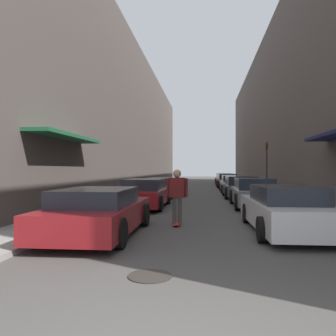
{
  "coord_description": "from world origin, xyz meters",
  "views": [
    {
      "loc": [
        0.29,
        -2.41,
        1.69
      ],
      "look_at": [
        -1.31,
        11.5,
        1.76
      ],
      "focal_mm": 35.0,
      "sensor_mm": 36.0,
      "label": 1
    }
  ],
  "objects_px": {
    "parked_car_left_1": "(145,194)",
    "parked_car_left_2": "(162,187)",
    "parked_car_left_0": "(99,212)",
    "parked_car_right_0": "(285,210)",
    "parked_car_right_2": "(241,187)",
    "parked_car_right_4": "(227,181)",
    "manhole_cover": "(150,276)",
    "skateboarder": "(177,191)",
    "parked_car_right_1": "(253,193)",
    "parked_car_right_5": "(224,179)",
    "parked_car_right_3": "(233,184)",
    "traffic_light": "(267,162)"
  },
  "relations": [
    {
      "from": "parked_car_left_2",
      "to": "parked_car_right_4",
      "type": "xyz_separation_m",
      "value": [
        4.71,
        10.87,
        0.06
      ]
    },
    {
      "from": "manhole_cover",
      "to": "parked_car_left_1",
      "type": "bearing_deg",
      "value": 100.95
    },
    {
      "from": "parked_car_right_2",
      "to": "skateboarder",
      "type": "relative_size",
      "value": 2.46
    },
    {
      "from": "parked_car_left_0",
      "to": "parked_car_left_2",
      "type": "bearing_deg",
      "value": 89.84
    },
    {
      "from": "parked_car_right_2",
      "to": "parked_car_left_0",
      "type": "bearing_deg",
      "value": -112.29
    },
    {
      "from": "parked_car_left_2",
      "to": "manhole_cover",
      "type": "bearing_deg",
      "value": -83.17
    },
    {
      "from": "parked_car_right_1",
      "to": "parked_car_right_2",
      "type": "xyz_separation_m",
      "value": [
        -0.02,
        5.06,
        -0.01
      ]
    },
    {
      "from": "parked_car_right_0",
      "to": "manhole_cover",
      "type": "height_order",
      "value": "parked_car_right_0"
    },
    {
      "from": "skateboarder",
      "to": "parked_car_left_1",
      "type": "bearing_deg",
      "value": 111.85
    },
    {
      "from": "parked_car_right_5",
      "to": "manhole_cover",
      "type": "distance_m",
      "value": 31.94
    },
    {
      "from": "parked_car_right_2",
      "to": "manhole_cover",
      "type": "xyz_separation_m",
      "value": [
        -2.98,
        -14.91,
        -0.62
      ]
    },
    {
      "from": "parked_car_right_1",
      "to": "skateboarder",
      "type": "relative_size",
      "value": 2.56
    },
    {
      "from": "parked_car_left_1",
      "to": "parked_car_right_3",
      "type": "distance_m",
      "value": 11.67
    },
    {
      "from": "parked_car_left_2",
      "to": "parked_car_right_0",
      "type": "bearing_deg",
      "value": -66.94
    },
    {
      "from": "traffic_light",
      "to": "parked_car_right_2",
      "type": "bearing_deg",
      "value": -132.95
    },
    {
      "from": "parked_car_right_2",
      "to": "parked_car_right_3",
      "type": "bearing_deg",
      "value": 90.96
    },
    {
      "from": "parked_car_left_2",
      "to": "parked_car_right_4",
      "type": "distance_m",
      "value": 11.84
    },
    {
      "from": "parked_car_left_2",
      "to": "parked_car_right_2",
      "type": "relative_size",
      "value": 1.13
    },
    {
      "from": "manhole_cover",
      "to": "parked_car_right_5",
      "type": "bearing_deg",
      "value": 84.73
    },
    {
      "from": "parked_car_left_0",
      "to": "manhole_cover",
      "type": "relative_size",
      "value": 6.7
    },
    {
      "from": "parked_car_left_1",
      "to": "parked_car_right_0",
      "type": "distance_m",
      "value": 7.11
    },
    {
      "from": "parked_car_left_1",
      "to": "skateboarder",
      "type": "relative_size",
      "value": 2.78
    },
    {
      "from": "parked_car_left_0",
      "to": "parked_car_right_1",
      "type": "bearing_deg",
      "value": 54.29
    },
    {
      "from": "parked_car_left_1",
      "to": "manhole_cover",
      "type": "xyz_separation_m",
      "value": [
        1.79,
        -9.26,
        -0.61
      ]
    },
    {
      "from": "traffic_light",
      "to": "parked_car_right_3",
      "type": "bearing_deg",
      "value": 122.99
    },
    {
      "from": "parked_car_left_0",
      "to": "parked_car_right_5",
      "type": "xyz_separation_m",
      "value": [
        4.8,
        28.72,
        0.03
      ]
    },
    {
      "from": "parked_car_left_1",
      "to": "parked_car_right_1",
      "type": "relative_size",
      "value": 1.09
    },
    {
      "from": "parked_car_right_2",
      "to": "parked_car_right_4",
      "type": "xyz_separation_m",
      "value": [
        -0.11,
        11.27,
        0.01
      ]
    },
    {
      "from": "parked_car_left_0",
      "to": "parked_car_right_5",
      "type": "relative_size",
      "value": 1.03
    },
    {
      "from": "parked_car_left_2",
      "to": "parked_car_right_3",
      "type": "distance_m",
      "value": 6.62
    },
    {
      "from": "parked_car_left_2",
      "to": "parked_car_right_4",
      "type": "bearing_deg",
      "value": 66.57
    },
    {
      "from": "parked_car_right_1",
      "to": "parked_car_left_2",
      "type": "bearing_deg",
      "value": 131.49
    },
    {
      "from": "parked_car_right_3",
      "to": "parked_car_left_1",
      "type": "bearing_deg",
      "value": -113.68
    },
    {
      "from": "parked_car_left_0",
      "to": "parked_car_right_1",
      "type": "distance_m",
      "value": 8.33
    },
    {
      "from": "parked_car_right_0",
      "to": "skateboarder",
      "type": "relative_size",
      "value": 2.73
    },
    {
      "from": "parked_car_left_0",
      "to": "parked_car_right_3",
      "type": "xyz_separation_m",
      "value": [
        4.76,
        16.86,
        0.01
      ]
    },
    {
      "from": "parked_car_left_1",
      "to": "parked_car_right_4",
      "type": "distance_m",
      "value": 17.55
    },
    {
      "from": "parked_car_left_0",
      "to": "parked_car_right_5",
      "type": "distance_m",
      "value": 29.12
    },
    {
      "from": "parked_car_right_0",
      "to": "parked_car_left_0",
      "type": "bearing_deg",
      "value": -169.38
    },
    {
      "from": "parked_car_left_0",
      "to": "parked_car_left_1",
      "type": "relative_size",
      "value": 1.0
    },
    {
      "from": "skateboarder",
      "to": "parked_car_right_3",
      "type": "bearing_deg",
      "value": 79.26
    },
    {
      "from": "parked_car_right_1",
      "to": "parked_car_right_3",
      "type": "distance_m",
      "value": 10.09
    },
    {
      "from": "parked_car_left_1",
      "to": "parked_car_left_2",
      "type": "height_order",
      "value": "parked_car_left_1"
    },
    {
      "from": "manhole_cover",
      "to": "parked_car_right_4",
      "type": "bearing_deg",
      "value": 83.73
    },
    {
      "from": "parked_car_left_0",
      "to": "parked_car_right_0",
      "type": "height_order",
      "value": "parked_car_right_0"
    },
    {
      "from": "parked_car_left_0",
      "to": "parked_car_left_2",
      "type": "distance_m",
      "value": 12.23
    },
    {
      "from": "manhole_cover",
      "to": "skateboarder",
      "type": "bearing_deg",
      "value": 89.81
    },
    {
      "from": "manhole_cover",
      "to": "parked_car_right_1",
      "type": "bearing_deg",
      "value": 73.07
    },
    {
      "from": "parked_car_right_4",
      "to": "manhole_cover",
      "type": "distance_m",
      "value": 26.34
    },
    {
      "from": "parked_car_right_5",
      "to": "skateboarder",
      "type": "height_order",
      "value": "skateboarder"
    }
  ]
}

